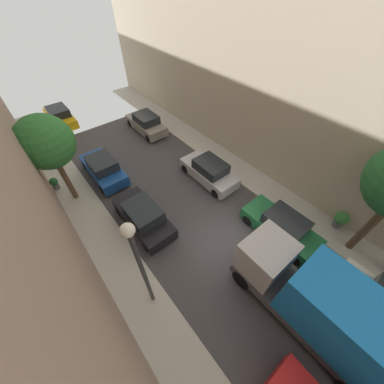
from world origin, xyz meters
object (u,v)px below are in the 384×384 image
at_px(parked_car_left_4, 60,117).
at_px(street_tree_2, 46,143).
at_px(potted_plant_1, 54,183).
at_px(delivery_truck, 322,306).
at_px(parked_car_right_4, 146,123).
at_px(parked_car_left_2, 143,216).
at_px(parked_car_right_3, 209,171).
at_px(parked_car_right_2, 281,227).
at_px(parked_car_left_3, 103,168).
at_px(lamp_post, 139,260).
at_px(potted_plant_2, 341,220).

xyz_separation_m(parked_car_left_4, street_tree_2, (-2.36, -9.98, 3.50)).
bearing_deg(potted_plant_1, delivery_truck, -68.70).
xyz_separation_m(parked_car_right_4, street_tree_2, (-7.76, -4.00, 3.50)).
xyz_separation_m(parked_car_left_2, street_tree_2, (-2.36, 4.54, 3.50)).
relative_size(parked_car_right_3, delivery_truck, 0.64).
xyz_separation_m(parked_car_left_4, parked_car_right_2, (5.40, -19.84, 0.00)).
height_order(parked_car_left_4, parked_car_right_4, same).
xyz_separation_m(parked_car_left_4, potted_plant_1, (-3.04, -8.43, -0.11)).
distance_m(parked_car_left_2, parked_car_right_4, 10.11).
relative_size(parked_car_left_3, parked_car_left_4, 1.00).
height_order(parked_car_left_4, lamp_post, lamp_post).
bearing_deg(parked_car_left_4, parked_car_right_3, -68.99).
bearing_deg(parked_car_right_4, potted_plant_2, -79.48).
bearing_deg(parked_car_right_2, parked_car_right_3, 90.00).
distance_m(parked_car_left_3, parked_car_left_4, 9.23).
relative_size(parked_car_left_4, potted_plant_2, 3.95).
relative_size(parked_car_left_3, lamp_post, 0.74).
height_order(parked_car_left_3, potted_plant_1, parked_car_left_3).
bearing_deg(parked_car_left_4, parked_car_right_2, -74.78).
bearing_deg(lamp_post, potted_plant_2, -17.87).
bearing_deg(delivery_truck, parked_car_right_4, 81.07).
height_order(parked_car_left_4, potted_plant_2, parked_car_left_4).
bearing_deg(parked_car_right_2, potted_plant_1, 126.48).
xyz_separation_m(parked_car_right_3, potted_plant_1, (-8.44, 5.63, -0.11)).
relative_size(parked_car_right_2, lamp_post, 0.74).
distance_m(parked_car_left_4, lamp_post, 18.73).
distance_m(parked_car_left_2, street_tree_2, 6.20).
xyz_separation_m(parked_car_left_4, potted_plant_2, (8.31, -21.65, 0.02)).
relative_size(parked_car_right_2, potted_plant_1, 5.00).
height_order(parked_car_right_4, street_tree_2, street_tree_2).
bearing_deg(parked_car_left_4, potted_plant_1, -109.84).
distance_m(street_tree_2, potted_plant_1, 3.99).
bearing_deg(potted_plant_1, lamp_post, -83.44).
relative_size(parked_car_left_4, delivery_truck, 0.64).
relative_size(parked_car_right_2, delivery_truck, 0.64).
distance_m(parked_car_right_4, delivery_truck, 17.42).
height_order(parked_car_right_3, potted_plant_2, parked_car_right_3).
height_order(delivery_truck, street_tree_2, street_tree_2).
xyz_separation_m(delivery_truck, potted_plant_2, (5.61, 1.51, -1.04)).
xyz_separation_m(parked_car_left_2, potted_plant_1, (-3.04, 6.09, -0.11)).
relative_size(parked_car_left_2, parked_car_right_2, 1.00).
distance_m(delivery_truck, potted_plant_2, 5.90).
bearing_deg(street_tree_2, parked_car_right_3, -27.75).
relative_size(parked_car_left_4, lamp_post, 0.74).
height_order(parked_car_left_2, parked_car_right_2, same).
xyz_separation_m(parked_car_left_4, parked_car_right_3, (5.40, -14.06, 0.00)).
bearing_deg(parked_car_right_2, street_tree_2, 128.18).
relative_size(parked_car_right_4, street_tree_2, 0.76).
relative_size(parked_car_left_2, lamp_post, 0.74).
bearing_deg(potted_plant_1, parked_car_left_2, -63.48).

